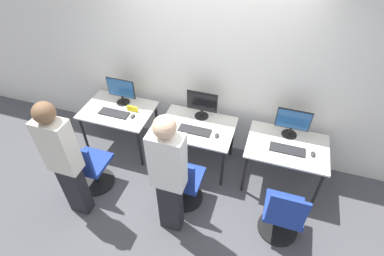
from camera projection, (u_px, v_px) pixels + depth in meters
name	position (u px, v px, depth m)	size (l,w,h in m)	color
ground_plane	(189.00, 179.00, 4.26)	(20.00, 20.00, 0.00)	#4C4C51
wall_back	(208.00, 64.00, 3.94)	(12.00, 0.05, 2.80)	silver
desk_left	(119.00, 114.00, 4.38)	(1.01, 0.72, 0.71)	silver
monitor_left	(121.00, 91.00, 4.31)	(0.43, 0.20, 0.40)	black
keyboard_left	(114.00, 113.00, 4.25)	(0.44, 0.16, 0.02)	#262628
mouse_left	(133.00, 116.00, 4.18)	(0.06, 0.09, 0.03)	#333333
office_chair_left	(90.00, 168.00, 3.95)	(0.48, 0.48, 0.89)	black
person_left	(63.00, 159.00, 3.29)	(0.36, 0.22, 1.70)	#232328
desk_center	(197.00, 131.00, 4.10)	(1.01, 0.72, 0.71)	silver
monitor_center	(202.00, 104.00, 4.07)	(0.43, 0.20, 0.40)	black
keyboard_center	(195.00, 130.00, 3.97)	(0.44, 0.16, 0.02)	#262628
mouse_center	(217.00, 135.00, 3.89)	(0.06, 0.09, 0.03)	#333333
office_chair_center	(183.00, 183.00, 3.76)	(0.48, 0.48, 0.89)	black
person_center	(168.00, 175.00, 3.11)	(0.36, 0.23, 1.72)	#232328
desk_right	(286.00, 150.00, 3.83)	(1.01, 0.72, 0.71)	silver
monitor_right	(293.00, 122.00, 3.78)	(0.43, 0.20, 0.40)	black
keyboard_right	(287.00, 150.00, 3.71)	(0.44, 0.16, 0.02)	#262628
mouse_right	(313.00, 154.00, 3.64)	(0.06, 0.09, 0.03)	#333333
office_chair_right	(282.00, 216.00, 3.41)	(0.48, 0.48, 0.89)	black
placard_left	(132.00, 109.00, 4.27)	(0.16, 0.03, 0.08)	yellow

